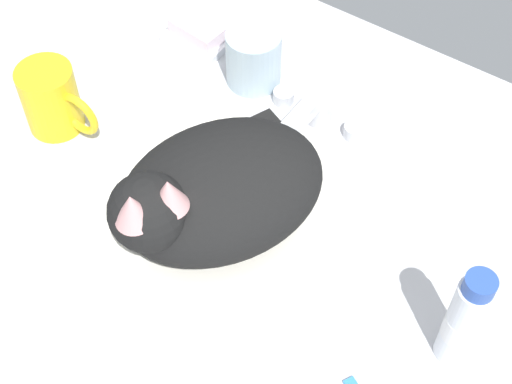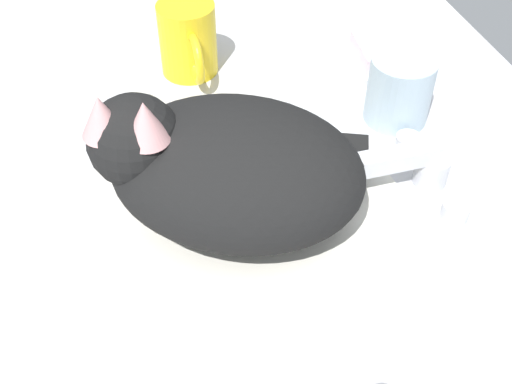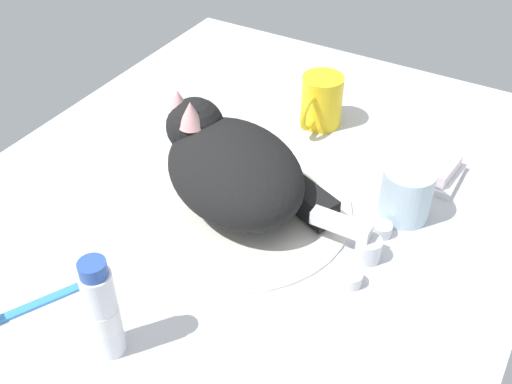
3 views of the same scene
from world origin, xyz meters
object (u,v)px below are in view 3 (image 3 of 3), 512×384
at_px(soap_bar, 440,168).
at_px(toothpaste_bottle, 103,311).
at_px(rinse_cup, 406,194).
at_px(coffee_mug, 321,101).
at_px(toothbrush, 32,304).
at_px(faucet, 359,242).
at_px(cat, 231,166).

height_order(soap_bar, toothpaste_bottle, toothpaste_bottle).
height_order(rinse_cup, toothpaste_bottle, toothpaste_bottle).
bearing_deg(soap_bar, coffee_mug, -102.71).
bearing_deg(toothbrush, faucet, 132.50).
bearing_deg(toothpaste_bottle, toothbrush, -89.68).
relative_size(cat, rinse_cup, 3.73).
bearing_deg(cat, toothpaste_bottle, 3.01).
bearing_deg(faucet, coffee_mug, -145.33).
relative_size(cat, toothbrush, 2.20).
relative_size(rinse_cup, toothbrush, 0.59).
distance_m(faucet, soap_bar, 0.22).
bearing_deg(rinse_cup, coffee_mug, -127.12).
relative_size(faucet, toothpaste_bottle, 0.96).
bearing_deg(faucet, rinse_cup, 167.48).
bearing_deg(faucet, toothpaste_bottle, -33.25).
xyz_separation_m(cat, rinse_cup, (-0.10, 0.23, -0.03)).
distance_m(faucet, cat, 0.21).
relative_size(faucet, cat, 0.46).
height_order(coffee_mug, toothbrush, coffee_mug).
height_order(faucet, toothbrush, faucet).
relative_size(faucet, toothbrush, 1.01).
relative_size(coffee_mug, toothpaste_bottle, 0.80).
xyz_separation_m(faucet, toothbrush, (0.29, -0.32, -0.02)).
relative_size(toothpaste_bottle, toothbrush, 1.06).
relative_size(soap_bar, toothpaste_bottle, 0.53).
distance_m(cat, toothbrush, 0.32).
bearing_deg(soap_bar, toothpaste_bottle, -24.65).
bearing_deg(toothbrush, coffee_mug, 166.98).
bearing_deg(coffee_mug, rinse_cup, 52.88).
bearing_deg(faucet, soap_bar, 168.79).
bearing_deg(toothbrush, rinse_cup, 139.57).
bearing_deg(cat, coffee_mug, 176.05).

